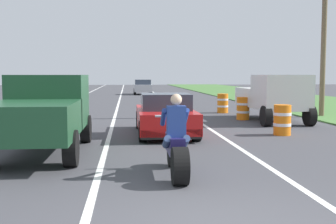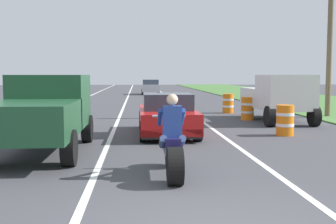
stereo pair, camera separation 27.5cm
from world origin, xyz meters
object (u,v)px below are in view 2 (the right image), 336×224
Objects in this scene: pickup_truck_right_shoulder_white at (278,96)px; construction_barrel_far at (228,103)px; construction_barrel_mid at (247,108)px; distant_car_far_ahead at (150,87)px; motorcycle_with_rider at (172,147)px; construction_barrel_nearest at (285,120)px; sports_car_red at (167,116)px; pickup_truck_left_lane_dark_green at (44,110)px.

pickup_truck_right_shoulder_white reaches higher than construction_barrel_far.
construction_barrel_mid is 25.10m from distant_car_far_ahead.
construction_barrel_nearest is at bearing 52.45° from motorcycle_with_rider.
sports_car_red is 8.57m from construction_barrel_far.
pickup_truck_right_shoulder_white is 1.46m from construction_barrel_mid.
pickup_truck_right_shoulder_white reaches higher than construction_barrel_mid.
pickup_truck_right_shoulder_white is 1.20× the size of distant_car_far_ahead.
construction_barrel_mid is 0.25× the size of distant_car_far_ahead.
construction_barrel_far is (-1.21, 4.19, -0.60)m from pickup_truck_right_shoulder_white.
sports_car_red is at bearing 86.90° from motorcycle_with_rider.
motorcycle_with_rider is 35.07m from distant_car_far_ahead.
sports_car_red is 4.30× the size of construction_barrel_mid.
distant_car_far_ahead reaches higher than construction_barrel_nearest.
pickup_truck_left_lane_dark_green is 4.80× the size of construction_barrel_far.
pickup_truck_right_shoulder_white is at bearing -35.67° from construction_barrel_mid.
construction_barrel_mid is at bearing -82.00° from distant_car_far_ahead.
distant_car_far_ahead is at bearing 98.00° from construction_barrel_mid.
pickup_truck_left_lane_dark_green is 10.37m from construction_barrel_mid.
construction_barrel_far is (-0.11, 8.23, 0.00)m from construction_barrel_nearest.
distant_car_far_ahead is (0.35, 29.15, 0.14)m from sports_car_red.
pickup_truck_right_shoulder_white reaches higher than construction_barrel_nearest.
pickup_truck_left_lane_dark_green reaches higher than construction_barrel_far.
sports_car_red is 29.15m from distant_car_far_ahead.
construction_barrel_nearest and construction_barrel_far have the same top height.
pickup_truck_left_lane_dark_green is 4.80× the size of construction_barrel_mid.
distant_car_far_ahead reaches higher than sports_car_red.
distant_car_far_ahead is at bearing 88.90° from motorcycle_with_rider.
construction_barrel_far is at bearing 73.49° from motorcycle_with_rider.
motorcycle_with_rider is 0.51× the size of sports_car_red.
construction_barrel_nearest is (-1.10, -4.04, -0.60)m from pickup_truck_right_shoulder_white.
construction_barrel_far is at bearing 56.99° from pickup_truck_left_lane_dark_green.
pickup_truck_left_lane_dark_green reaches higher than motorcycle_with_rider.
construction_barrel_nearest and construction_barrel_mid have the same top height.
motorcycle_with_rider is at bearing -127.55° from construction_barrel_nearest.
sports_car_red is at bearing 43.30° from pickup_truck_left_lane_dark_green.
motorcycle_with_rider is 10.81m from pickup_truck_right_shoulder_white.
pickup_truck_left_lane_dark_green is 10.62m from pickup_truck_right_shoulder_white.
pickup_truck_left_lane_dark_green is 1.00× the size of pickup_truck_right_shoulder_white.
motorcycle_with_rider is at bearing -93.10° from sports_car_red.
motorcycle_with_rider is 11.03m from construction_barrel_mid.
pickup_truck_right_shoulder_white reaches higher than distant_car_far_ahead.
sports_car_red is (0.32, 5.91, 0.04)m from motorcycle_with_rider.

